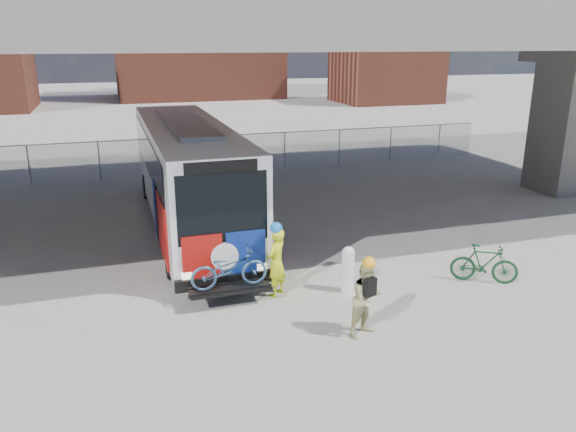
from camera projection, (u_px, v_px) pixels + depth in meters
name	position (u px, v px, depth m)	size (l,w,h in m)	color
ground	(278.00, 259.00, 16.75)	(160.00, 160.00, 0.00)	#9E9991
bus	(188.00, 167.00, 19.14)	(2.67, 12.90, 3.69)	silver
overpass	(241.00, 31.00, 18.43)	(40.00, 16.00, 7.95)	#605E59
chainlink_fence	(206.00, 144.00, 27.23)	(30.00, 0.06, 30.00)	gray
brick_buildings	(157.00, 49.00, 59.33)	(54.00, 22.00, 12.00)	brown
bollard	(348.00, 268.00, 14.37)	(0.32, 0.32, 1.24)	silver
cyclist_hivis	(276.00, 260.00, 14.10)	(0.76, 0.76, 1.96)	#D8EC18
cyclist_tan	(367.00, 298.00, 12.18)	(0.98, 0.87, 1.84)	tan
bike_parked	(484.00, 264.00, 14.99)	(0.50, 1.75, 1.05)	#133D20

